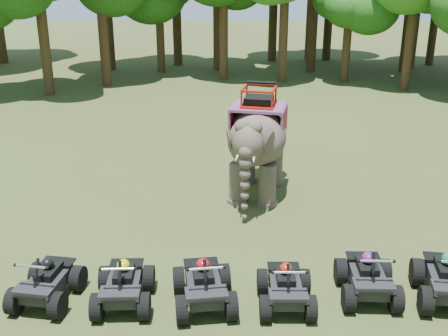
% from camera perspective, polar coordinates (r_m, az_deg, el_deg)
% --- Properties ---
extents(ground, '(110.00, 110.00, 0.00)m').
position_cam_1_polar(ground, '(15.06, 0.01, -8.41)').
color(ground, '#47381E').
rests_on(ground, ground).
extents(elephant, '(2.73, 4.57, 3.59)m').
position_cam_1_polar(elephant, '(17.96, 3.43, 2.77)').
color(elephant, '#4C3F37').
rests_on(elephant, ground).
extents(atv_0, '(1.50, 1.88, 1.26)m').
position_cam_1_polar(atv_0, '(13.38, -17.64, -10.48)').
color(atv_0, black).
rests_on(atv_0, ground).
extents(atv_1, '(1.31, 1.76, 1.28)m').
position_cam_1_polar(atv_1, '(12.86, -10.21, -11.05)').
color(atv_1, black).
rests_on(atv_1, ground).
extents(atv_2, '(1.53, 1.95, 1.33)m').
position_cam_1_polar(atv_2, '(12.62, -2.07, -11.22)').
color(atv_2, black).
rests_on(atv_2, ground).
extents(atv_3, '(1.22, 1.66, 1.22)m').
position_cam_1_polar(atv_3, '(12.69, 6.32, -11.43)').
color(atv_3, black).
rests_on(atv_3, ground).
extents(atv_4, '(1.34, 1.79, 1.29)m').
position_cam_1_polar(atv_4, '(13.32, 14.46, -10.16)').
color(atv_4, black).
rests_on(atv_4, ground).
extents(atv_5, '(1.62, 2.04, 1.37)m').
position_cam_1_polar(atv_5, '(13.71, 21.83, -9.97)').
color(atv_5, black).
rests_on(atv_5, ground).
extents(tree_0, '(5.52, 5.52, 7.88)m').
position_cam_1_polar(tree_0, '(35.21, -0.04, 15.32)').
color(tree_0, '#195114').
rests_on(tree_0, ground).
extents(tree_1, '(5.69, 5.69, 8.12)m').
position_cam_1_polar(tree_1, '(34.73, 6.13, 15.33)').
color(tree_1, '#195114').
rests_on(tree_1, ground).
extents(tree_2, '(4.75, 4.75, 6.79)m').
position_cam_1_polar(tree_2, '(35.41, 12.50, 13.99)').
color(tree_2, '#195114').
rests_on(tree_2, ground).
extents(tree_3, '(5.08, 5.08, 7.26)m').
position_cam_1_polar(tree_3, '(33.96, 18.50, 13.55)').
color(tree_3, '#195114').
rests_on(tree_3, ground).
extents(tree_31, '(6.09, 6.09, 8.70)m').
position_cam_1_polar(tree_31, '(32.49, -18.07, 14.59)').
color(tree_31, '#195114').
rests_on(tree_31, ground).
extents(tree_32, '(6.14, 6.14, 8.77)m').
position_cam_1_polar(tree_32, '(34.03, -12.34, 15.42)').
color(tree_32, '#195114').
rests_on(tree_32, ground).
extents(tree_33, '(5.32, 5.32, 7.60)m').
position_cam_1_polar(tree_33, '(37.66, -6.58, 15.34)').
color(tree_33, '#195114').
rests_on(tree_33, ground).
extents(tree_36, '(6.43, 6.43, 9.19)m').
position_cam_1_polar(tree_36, '(39.60, 18.43, 15.88)').
color(tree_36, '#195114').
rests_on(tree_36, ground).
extents(tree_39, '(5.86, 5.86, 8.37)m').
position_cam_1_polar(tree_39, '(42.54, 20.80, 15.33)').
color(tree_39, '#195114').
rests_on(tree_39, ground).
extents(tree_47, '(6.05, 6.05, 8.65)m').
position_cam_1_polar(tree_47, '(41.06, 19.06, 15.57)').
color(tree_47, '#195114').
rests_on(tree_47, ground).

